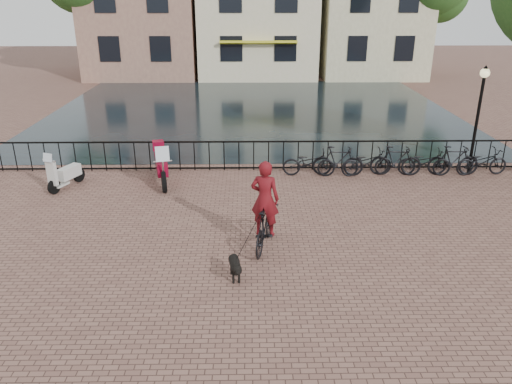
{
  "coord_description": "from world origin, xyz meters",
  "views": [
    {
      "loc": [
        -0.17,
        -8.05,
        5.65
      ],
      "look_at": [
        0.0,
        3.0,
        1.2
      ],
      "focal_mm": 35.0,
      "sensor_mm": 36.0,
      "label": 1
    }
  ],
  "objects_px": {
    "scooter": "(65,167)",
    "dog": "(235,267)",
    "lamp_post": "(480,102)",
    "cyclist": "(265,211)",
    "motorcycle": "(161,161)"
  },
  "relations": [
    {
      "from": "dog",
      "to": "scooter",
      "type": "xyz_separation_m",
      "value": [
        -5.33,
        5.38,
        0.39
      ]
    },
    {
      "from": "lamp_post",
      "to": "motorcycle",
      "type": "relative_size",
      "value": 1.6
    },
    {
      "from": "dog",
      "to": "motorcycle",
      "type": "relative_size",
      "value": 0.38
    },
    {
      "from": "scooter",
      "to": "cyclist",
      "type": "bearing_deg",
      "value": -11.35
    },
    {
      "from": "dog",
      "to": "scooter",
      "type": "bearing_deg",
      "value": 126.11
    },
    {
      "from": "scooter",
      "to": "motorcycle",
      "type": "bearing_deg",
      "value": 29.13
    },
    {
      "from": "lamp_post",
      "to": "scooter",
      "type": "relative_size",
      "value": 2.37
    },
    {
      "from": "cyclist",
      "to": "dog",
      "type": "bearing_deg",
      "value": 78.28
    },
    {
      "from": "lamp_post",
      "to": "motorcycle",
      "type": "bearing_deg",
      "value": -175.45
    },
    {
      "from": "cyclist",
      "to": "scooter",
      "type": "xyz_separation_m",
      "value": [
        -5.99,
        4.01,
        -0.3
      ]
    },
    {
      "from": "motorcycle",
      "to": "scooter",
      "type": "xyz_separation_m",
      "value": [
        -2.88,
        -0.34,
        -0.09
      ]
    },
    {
      "from": "scooter",
      "to": "dog",
      "type": "bearing_deg",
      "value": -22.86
    },
    {
      "from": "motorcycle",
      "to": "scooter",
      "type": "height_order",
      "value": "motorcycle"
    },
    {
      "from": "lamp_post",
      "to": "scooter",
      "type": "bearing_deg",
      "value": -174.97
    },
    {
      "from": "cyclist",
      "to": "motorcycle",
      "type": "distance_m",
      "value": 5.35
    }
  ]
}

